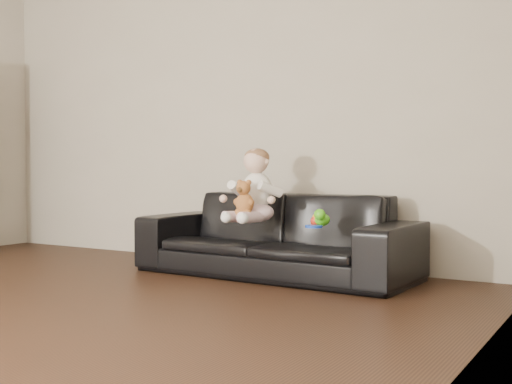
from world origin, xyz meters
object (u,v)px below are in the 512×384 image
Objects in this scene: baby at (255,190)px; teddy_bear at (244,198)px; sofa at (275,235)px; toy_rattle at (316,221)px; toy_blue_disc at (314,226)px; toy_green at (322,220)px.

baby is 2.19× the size of teddy_bear.
sofa is 0.40m from teddy_bear.
baby is 7.54× the size of toy_rattle.
toy_blue_disc is (0.03, -0.10, -0.03)m from toy_rattle.
sofa is 0.37m from baby.
toy_rattle is at bearing 31.88° from teddy_bear.
sofa is 28.78× the size of toy_rattle.
teddy_bear is at bearing -75.37° from baby.
toy_rattle is at bearing -20.52° from sofa.
teddy_bear reaches higher than toy_blue_disc.
baby is 0.58m from toy_green.
teddy_bear reaches higher than toy_rattle.
baby is 0.55m from toy_rattle.
baby reaches higher than sofa.
toy_rattle is (0.50, 0.10, -0.15)m from teddy_bear.
teddy_bear is at bearing -179.36° from toy_blue_disc.
sofa is 0.46m from toy_rattle.
baby is 4.18× the size of toy_green.
baby is 4.72× the size of toy_blue_disc.
sofa is at bearing 157.16° from toy_rattle.
toy_blue_disc is at bearing -29.17° from sofa.
teddy_bear is (0.01, -0.16, -0.05)m from baby.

